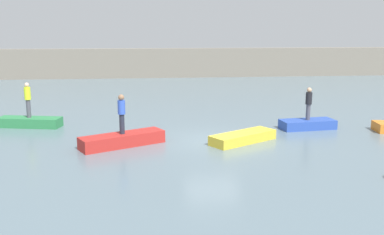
{
  "coord_description": "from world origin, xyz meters",
  "views": [
    {
      "loc": [
        -2.97,
        -18.93,
        5.04
      ],
      "look_at": [
        -0.85,
        1.02,
        0.89
      ],
      "focal_mm": 40.47,
      "sensor_mm": 36.0,
      "label": 1
    }
  ],
  "objects_px": {
    "rowboat_yellow": "(243,137)",
    "person_blue_shirt": "(122,112)",
    "person_dark_shirt": "(309,102)",
    "person_hiviz_shirt": "(28,98)",
    "rowboat_green": "(30,122)",
    "rowboat_red": "(123,140)",
    "rowboat_blue": "(307,124)"
  },
  "relations": [
    {
      "from": "rowboat_yellow",
      "to": "person_hiviz_shirt",
      "type": "distance_m",
      "value": 11.27
    },
    {
      "from": "rowboat_green",
      "to": "person_dark_shirt",
      "type": "relative_size",
      "value": 1.96
    },
    {
      "from": "rowboat_green",
      "to": "rowboat_red",
      "type": "xyz_separation_m",
      "value": [
        5.0,
        -4.28,
        0.03
      ]
    },
    {
      "from": "person_dark_shirt",
      "to": "rowboat_red",
      "type": "bearing_deg",
      "value": -165.75
    },
    {
      "from": "person_dark_shirt",
      "to": "person_hiviz_shirt",
      "type": "xyz_separation_m",
      "value": [
        -14.24,
        1.93,
        0.12
      ]
    },
    {
      "from": "rowboat_green",
      "to": "rowboat_red",
      "type": "height_order",
      "value": "rowboat_red"
    },
    {
      "from": "rowboat_blue",
      "to": "person_dark_shirt",
      "type": "height_order",
      "value": "person_dark_shirt"
    },
    {
      "from": "rowboat_yellow",
      "to": "person_blue_shirt",
      "type": "bearing_deg",
      "value": 149.03
    },
    {
      "from": "rowboat_green",
      "to": "person_dark_shirt",
      "type": "xyz_separation_m",
      "value": [
        14.24,
        -1.93,
        1.14
      ]
    },
    {
      "from": "rowboat_yellow",
      "to": "person_hiviz_shirt",
      "type": "xyz_separation_m",
      "value": [
        -10.37,
        4.21,
        1.29
      ]
    },
    {
      "from": "person_hiviz_shirt",
      "to": "person_blue_shirt",
      "type": "bearing_deg",
      "value": -40.54
    },
    {
      "from": "person_dark_shirt",
      "to": "person_blue_shirt",
      "type": "relative_size",
      "value": 0.96
    },
    {
      "from": "rowboat_red",
      "to": "person_blue_shirt",
      "type": "xyz_separation_m",
      "value": [
        0.0,
        0.0,
        1.25
      ]
    },
    {
      "from": "rowboat_yellow",
      "to": "person_blue_shirt",
      "type": "relative_size",
      "value": 1.89
    },
    {
      "from": "rowboat_red",
      "to": "person_blue_shirt",
      "type": "bearing_deg",
      "value": 0.0
    },
    {
      "from": "person_dark_shirt",
      "to": "rowboat_yellow",
      "type": "bearing_deg",
      "value": -149.51
    },
    {
      "from": "rowboat_green",
      "to": "person_blue_shirt",
      "type": "xyz_separation_m",
      "value": [
        5.0,
        -4.28,
        1.27
      ]
    },
    {
      "from": "rowboat_green",
      "to": "person_blue_shirt",
      "type": "distance_m",
      "value": 6.71
    },
    {
      "from": "person_dark_shirt",
      "to": "person_blue_shirt",
      "type": "bearing_deg",
      "value": -165.75
    },
    {
      "from": "person_hiviz_shirt",
      "to": "rowboat_green",
      "type": "bearing_deg",
      "value": 165.96
    },
    {
      "from": "person_dark_shirt",
      "to": "person_hiviz_shirt",
      "type": "height_order",
      "value": "person_hiviz_shirt"
    },
    {
      "from": "person_dark_shirt",
      "to": "person_hiviz_shirt",
      "type": "relative_size",
      "value": 0.91
    },
    {
      "from": "person_blue_shirt",
      "to": "rowboat_red",
      "type": "bearing_deg",
      "value": 0.0
    },
    {
      "from": "rowboat_yellow",
      "to": "rowboat_blue",
      "type": "relative_size",
      "value": 1.18
    },
    {
      "from": "rowboat_red",
      "to": "rowboat_green",
      "type": "bearing_deg",
      "value": 112.21
    },
    {
      "from": "rowboat_blue",
      "to": "person_blue_shirt",
      "type": "distance_m",
      "value": 9.62
    },
    {
      "from": "rowboat_blue",
      "to": "rowboat_yellow",
      "type": "bearing_deg",
      "value": -155.95
    },
    {
      "from": "rowboat_yellow",
      "to": "person_blue_shirt",
      "type": "height_order",
      "value": "person_blue_shirt"
    },
    {
      "from": "rowboat_blue",
      "to": "rowboat_red",
      "type": "bearing_deg",
      "value": -172.19
    },
    {
      "from": "rowboat_blue",
      "to": "person_hiviz_shirt",
      "type": "distance_m",
      "value": 14.43
    },
    {
      "from": "person_blue_shirt",
      "to": "person_hiviz_shirt",
      "type": "xyz_separation_m",
      "value": [
        -5.0,
        4.28,
        -0.01
      ]
    },
    {
      "from": "rowboat_red",
      "to": "person_hiviz_shirt",
      "type": "xyz_separation_m",
      "value": [
        -5.0,
        4.28,
        1.24
      ]
    }
  ]
}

